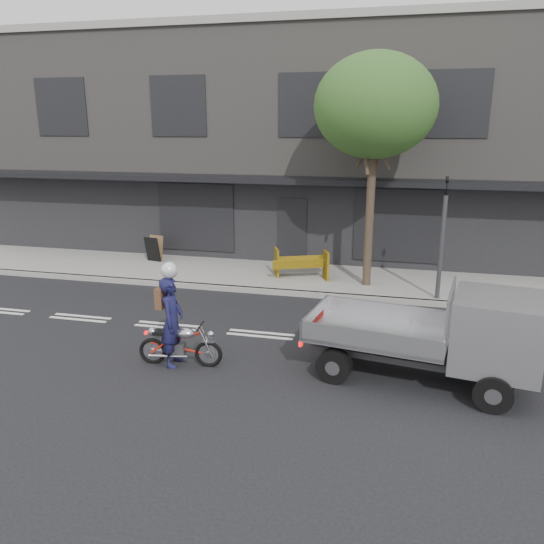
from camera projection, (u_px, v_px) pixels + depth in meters
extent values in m
plane|color=black|center=(261.00, 335.00, 12.57)|extent=(80.00, 80.00, 0.00)
cube|color=gray|center=(298.00, 278.00, 16.95)|extent=(32.00, 3.20, 0.15)
cube|color=gray|center=(287.00, 293.00, 15.45)|extent=(32.00, 0.20, 0.15)
cube|color=slate|center=(328.00, 144.00, 22.07)|extent=(26.00, 10.00, 8.00)
cylinder|color=#382B21|center=(369.00, 224.00, 15.47)|extent=(0.24, 0.24, 4.00)
ellipsoid|color=#2E5620|center=(375.00, 106.00, 14.58)|extent=(3.40, 3.40, 2.89)
cylinder|color=#2D2D30|center=(441.00, 251.00, 14.36)|extent=(0.12, 0.12, 3.00)
imported|color=black|center=(447.00, 186.00, 13.89)|extent=(0.08, 0.10, 0.50)
torus|color=black|center=(153.00, 351.00, 11.00)|extent=(0.58, 0.14, 0.58)
torus|color=black|center=(209.00, 354.00, 10.86)|extent=(0.58, 0.14, 0.58)
cube|color=#2D2D30|center=(178.00, 348.00, 10.91)|extent=(0.31, 0.23, 0.24)
ellipsoid|color=#B1B1B6|center=(184.00, 333.00, 10.80)|extent=(0.49, 0.31, 0.23)
cube|color=black|center=(164.00, 333.00, 10.85)|extent=(0.48, 0.25, 0.07)
cylinder|color=black|center=(200.00, 326.00, 10.72)|extent=(0.09, 0.51, 0.03)
imported|color=#16163D|center=(172.00, 322.00, 10.78)|extent=(0.52, 0.73, 1.88)
cylinder|color=black|center=(334.00, 366.00, 10.18)|extent=(0.71, 0.35, 0.67)
cylinder|color=black|center=(353.00, 338.00, 11.52)|extent=(0.71, 0.35, 0.67)
cylinder|color=black|center=(493.00, 394.00, 9.13)|extent=(0.71, 0.35, 0.67)
cylinder|color=black|center=(494.00, 359.00, 10.47)|extent=(0.71, 0.35, 0.67)
cube|color=#2D2D30|center=(416.00, 355.00, 10.28)|extent=(4.17, 1.53, 0.12)
cube|color=#BCBBC1|center=(496.00, 332.00, 9.58)|extent=(1.75, 1.82, 1.33)
cube|color=black|center=(499.00, 312.00, 9.48)|extent=(1.56, 1.70, 0.49)
cube|color=#AEAEB3|center=(378.00, 334.00, 10.47)|extent=(2.91, 2.13, 0.09)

